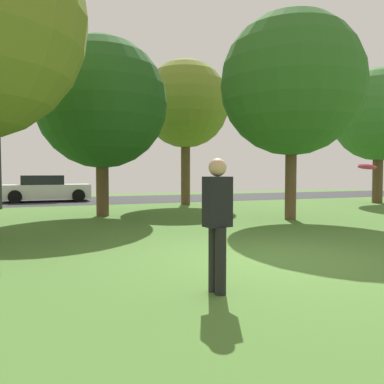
# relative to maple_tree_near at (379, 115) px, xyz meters

# --- Properties ---
(ground_plane) EXTENTS (44.00, 44.00, 0.00)m
(ground_plane) POSITION_rel_maple_tree_near_xyz_m (-11.73, -9.07, -4.26)
(ground_plane) COLOR #47702D
(road_strip) EXTENTS (44.00, 6.40, 0.01)m
(road_strip) POSITION_rel_maple_tree_near_xyz_m (-11.73, 6.93, -4.26)
(road_strip) COLOR #28282B
(road_strip) RESTS_ON ground_plane
(maple_tree_near) EXTENTS (4.43, 4.43, 6.50)m
(maple_tree_near) POSITION_rel_maple_tree_near_xyz_m (0.00, 0.00, 0.00)
(maple_tree_near) COLOR brown
(maple_tree_near) RESTS_ON ground_plane
(oak_tree_left) EXTENTS (4.45, 4.45, 6.09)m
(oak_tree_left) POSITION_rel_maple_tree_near_xyz_m (-13.42, -0.98, -0.41)
(oak_tree_left) COLOR brown
(oak_tree_left) RESTS_ON ground_plane
(maple_tree_far) EXTENTS (4.02, 4.02, 6.66)m
(maple_tree_far) POSITION_rel_maple_tree_near_xyz_m (-9.04, 2.58, 0.36)
(maple_tree_far) COLOR brown
(maple_tree_far) RESTS_ON ground_plane
(birch_tree_lone) EXTENTS (4.48, 4.48, 6.51)m
(birch_tree_lone) POSITION_rel_maple_tree_near_xyz_m (-8.03, -4.24, -0.01)
(birch_tree_lone) COLOR brown
(birch_tree_lone) RESTS_ON ground_plane
(person_catcher) EXTENTS (0.34, 0.30, 1.68)m
(person_catcher) POSITION_rel_maple_tree_near_xyz_m (-13.49, -10.44, -3.33)
(person_catcher) COLOR black
(person_catcher) RESTS_ON ground_plane
(frisbee_disc) EXTENTS (0.35, 0.35, 0.08)m
(frisbee_disc) POSITION_rel_maple_tree_near_xyz_m (-10.79, -10.13, -2.67)
(frisbee_disc) COLOR #EA2D6B
(parked_car_white) EXTENTS (4.23, 1.99, 1.34)m
(parked_car_white) POSITION_rel_maple_tree_near_xyz_m (-15.03, 7.01, -3.64)
(parked_car_white) COLOR white
(parked_car_white) RESTS_ON ground_plane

